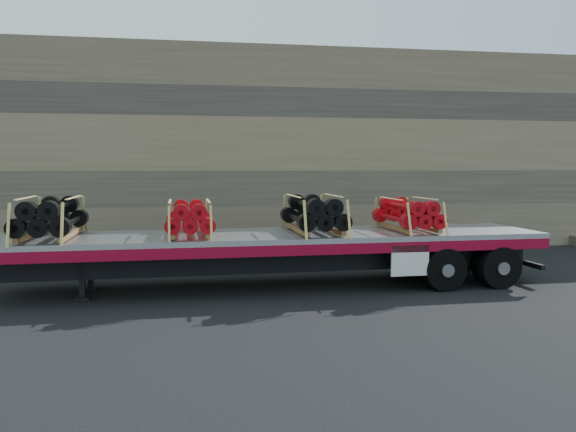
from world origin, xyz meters
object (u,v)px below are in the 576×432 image
Objects in this scene: bundle_front at (51,219)px; bundle_midrear at (313,215)px; trailer at (271,260)px; bundle_midfront at (189,219)px; bundle_rear at (407,215)px.

bundle_midrear is (6.07, 0.13, -0.01)m from bundle_front.
trailer is 6.10× the size of bundle_midfront.
trailer is 2.20m from bundle_midfront.
trailer is at bearing -180.00° from bundle_midrear.
bundle_rear is at bearing 0.00° from trailer.
bundle_rear is (2.44, 0.05, -0.04)m from bundle_midrear.
bundle_midfront is 5.43m from bundle_rear.
trailer is 6.04× the size of bundle_rear.
bundle_midfront is at bearing 180.00° from bundle_midrear.
bundle_midfront is 0.99× the size of bundle_rear.
bundle_front is (-5.01, -0.10, 1.10)m from trailer.
bundle_rear is (8.51, 0.18, -0.05)m from bundle_front.
bundle_front is 8.51m from bundle_rear.
bundle_midfront is at bearing 0.00° from bundle_front.
bundle_midfront is at bearing 180.00° from trailer.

